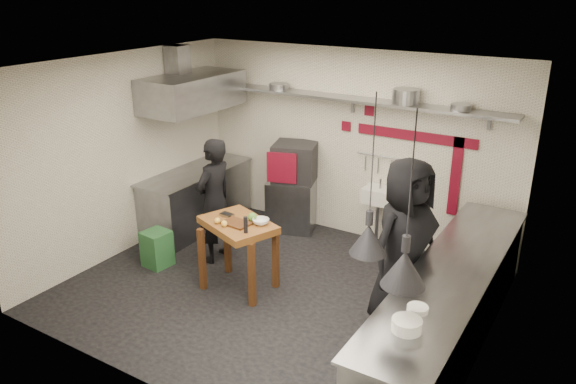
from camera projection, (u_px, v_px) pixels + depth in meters
The scene contains 47 objects.
floor at pixel (276, 292), 7.07m from camera, with size 5.00×5.00×0.00m, color black.
ceiling at pixel (274, 67), 6.08m from camera, with size 5.00×5.00×0.00m, color beige.
wall_back at pixel (352, 145), 8.25m from camera, with size 5.00×0.04×2.80m, color silver.
wall_front at pixel (145, 259), 4.90m from camera, with size 5.00×0.04×2.80m, color silver.
wall_left at pixel (124, 155), 7.80m from camera, with size 0.04×4.20×2.80m, color silver.
wall_right at pixel (495, 235), 5.35m from camera, with size 0.04×4.20×2.80m, color silver.
red_band_horiz at pixel (415, 136), 7.67m from camera, with size 1.70×0.02×0.14m, color maroon.
red_band_vert at pixel (455, 177), 7.54m from camera, with size 0.14×0.02×1.10m, color maroon.
red_tile_a at pixel (369, 111), 7.91m from camera, with size 0.14×0.02×0.14m, color maroon.
red_tile_b at pixel (346, 126), 8.18m from camera, with size 0.14×0.02×0.14m, color maroon.
back_shelf at pixel (349, 99), 7.85m from camera, with size 4.60×0.34×0.04m, color slate.
shelf_bracket_left at pixel (245, 91), 8.93m from camera, with size 0.04×0.06×0.24m, color slate.
shelf_bracket_mid at pixel (353, 104), 8.00m from camera, with size 0.04×0.06×0.24m, color slate.
shelf_bracket_right at pixel (490, 120), 7.07m from camera, with size 0.04×0.06×0.24m, color slate.
pan_far_left at pixel (279, 86), 8.39m from camera, with size 0.29×0.29×0.09m, color slate.
pan_mid_left at pixel (280, 87), 8.39m from camera, with size 0.24×0.24×0.07m, color slate.
stock_pot at pixel (406, 96), 7.40m from camera, with size 0.36×0.36×0.20m, color slate.
pan_right at pixel (461, 107), 7.06m from camera, with size 0.26×0.26×0.08m, color slate.
oven_stand at pixel (292, 204), 8.77m from camera, with size 0.71×0.64×0.80m, color slate.
combi_oven at pixel (295, 162), 8.51m from camera, with size 0.63×0.59×0.58m, color black.
oven_door at pixel (282, 168), 8.25m from camera, with size 0.45×0.03×0.46m, color maroon.
oven_glass at pixel (280, 167), 8.28m from camera, with size 0.38×0.02×0.34m, color black.
hand_sink at pixel (380, 195), 8.06m from camera, with size 0.46×0.34×0.22m, color silver.
sink_tap at pixel (380, 184), 7.99m from camera, with size 0.03×0.03×0.14m, color slate.
sink_drain at pixel (377, 224), 8.18m from camera, with size 0.06×0.06×0.66m, color slate.
utensil_rail at pixel (386, 157), 7.98m from camera, with size 0.02×0.02×0.90m, color slate.
counter_right at pixel (448, 310), 5.86m from camera, with size 0.70×3.80×0.90m, color slate.
counter_right_top at pixel (453, 271), 5.70m from camera, with size 0.76×3.90×0.03m, color slate.
plate_stack at pixel (407, 325), 4.68m from camera, with size 0.25×0.25×0.11m, color silver.
small_bowl_right at pixel (418, 309), 4.97m from camera, with size 0.19×0.19×0.05m, color silver.
counter_left at pixel (197, 200), 8.80m from camera, with size 0.70×1.90×0.90m, color slate.
counter_left_top at pixel (195, 172), 8.64m from camera, with size 0.76×2.00×0.03m, color slate.
extractor_hood at pixel (193, 92), 8.17m from camera, with size 0.78×1.60×0.50m, color slate.
hood_duct at pixel (178, 63), 8.15m from camera, with size 0.28×0.28×0.50m, color slate.
green_bin at pixel (157, 249), 7.65m from camera, with size 0.33×0.33×0.50m, color #255A2E.
prep_table at pixel (239, 255), 7.01m from camera, with size 0.92×0.64×0.92m, color brown, non-canonical shape.
cutting_board at pixel (237, 223), 6.77m from camera, with size 0.34×0.24×0.03m, color #492812.
pepper_mill at pixel (246, 225), 6.51m from camera, with size 0.05×0.05×0.20m, color black.
lemon_a at pixel (217, 221), 6.77m from camera, with size 0.07×0.07×0.07m, color gold.
lemon_b at pixel (224, 224), 6.69m from camera, with size 0.08×0.08×0.08m, color gold.
veg_ball at pixel (252, 217), 6.85m from camera, with size 0.11×0.11×0.11m, color #4A892F.
steel_tray at pixel (227, 215), 7.00m from camera, with size 0.16×0.11×0.03m, color slate.
bowl at pixel (261, 221), 6.77m from camera, with size 0.21×0.21×0.06m, color silver.
heat_lamp_near at pixel (372, 177), 5.01m from camera, with size 0.35×0.35×1.53m, color black, non-canonical shape.
heat_lamp_far at pixel (410, 202), 4.39m from camera, with size 0.37×0.37×1.49m, color black, non-canonical shape.
chef_left at pixel (214, 201), 7.62m from camera, with size 0.64×0.42×1.74m, color black.
chef_right at pixel (405, 244), 6.14m from camera, with size 0.96×0.62×1.96m, color black.
Camera 1 is at (3.36, -5.17, 3.69)m, focal length 35.00 mm.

